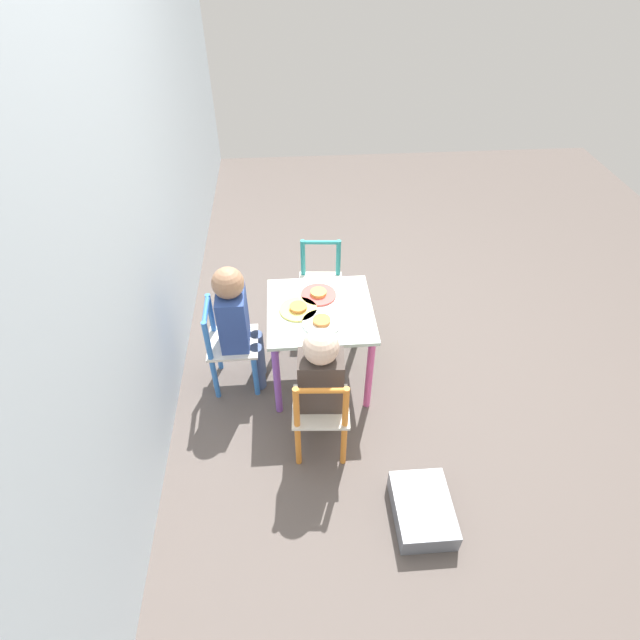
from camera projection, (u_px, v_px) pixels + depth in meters
The scene contains 12 objects.
ground_plane at pixel (320, 375), 2.83m from camera, with size 6.00×6.00×0.00m, color #5B514C.
house_wall at pixel (111, 159), 1.93m from camera, with size 6.00×0.06×2.60m.
kids_table at pixel (320, 322), 2.56m from camera, with size 0.53×0.53×0.49m.
chair_orange at pixel (321, 413), 2.30m from camera, with size 0.28×0.28×0.54m.
chair_blue at pixel (229, 346), 2.63m from camera, with size 0.26×0.26×0.54m.
chair_teal at pixel (321, 286), 3.02m from camera, with size 0.28×0.28×0.54m.
child_left at pixel (321, 378), 2.23m from camera, with size 0.22×0.21×0.73m.
child_back at pixel (237, 319), 2.51m from camera, with size 0.20×0.21×0.76m.
plate_left at pixel (322, 322), 2.42m from camera, with size 0.19×0.19×0.03m.
plate_back at pixel (298, 309), 2.50m from camera, with size 0.19×0.19×0.03m.
plate_right at pixel (318, 294), 2.58m from camera, with size 0.18×0.18×0.03m.
storage_bin at pixel (422, 510), 2.17m from camera, with size 0.33×0.24×0.11m.
Camera 1 is at (-1.91, 0.14, 2.11)m, focal length 28.00 mm.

